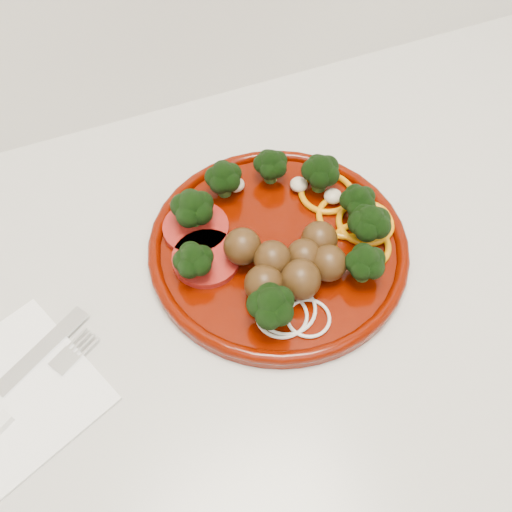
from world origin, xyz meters
name	(u,v)px	position (x,y,z in m)	size (l,w,h in m)	color
counter	(111,487)	(0.00, 1.70, 0.45)	(2.40, 0.60, 0.90)	silver
plate	(282,240)	(0.29, 1.73, 0.92)	(0.28, 0.28, 0.06)	#490900
napkin	(8,398)	(-0.01, 1.67, 0.90)	(0.15, 0.15, 0.00)	white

